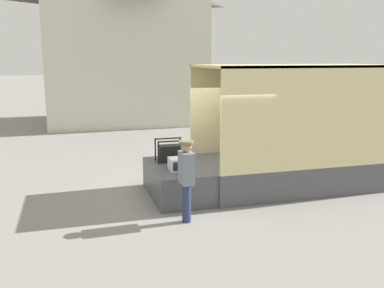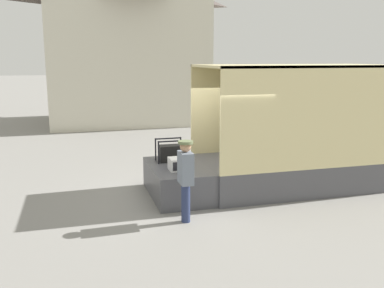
% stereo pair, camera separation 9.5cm
% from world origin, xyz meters
% --- Properties ---
extents(ground_plane, '(160.00, 160.00, 0.00)m').
position_xyz_m(ground_plane, '(0.00, 0.00, 0.00)').
color(ground_plane, gray).
extents(box_truck, '(6.60, 2.38, 3.11)m').
position_xyz_m(box_truck, '(3.85, 0.00, 0.89)').
color(box_truck, white).
rests_on(box_truck, ground).
extents(tailgate_deck, '(1.31, 2.26, 0.74)m').
position_xyz_m(tailgate_deck, '(-0.65, 0.00, 0.37)').
color(tailgate_deck, '#4C4C51').
rests_on(tailgate_deck, ground).
extents(microwave, '(0.44, 0.43, 0.29)m').
position_xyz_m(microwave, '(-0.73, -0.41, 0.89)').
color(microwave, white).
rests_on(microwave, tailgate_deck).
extents(portable_generator, '(0.69, 0.42, 0.56)m').
position_xyz_m(portable_generator, '(-0.72, 0.48, 0.96)').
color(portable_generator, black).
rests_on(portable_generator, tailgate_deck).
extents(worker_person, '(0.30, 0.44, 1.67)m').
position_xyz_m(worker_person, '(-0.90, -1.70, 1.02)').
color(worker_person, navy).
rests_on(worker_person, ground).
extents(house_backdrop, '(7.95, 6.60, 8.07)m').
position_xyz_m(house_backdrop, '(-0.26, 13.11, 4.11)').
color(house_backdrop, beige).
rests_on(house_backdrop, ground).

